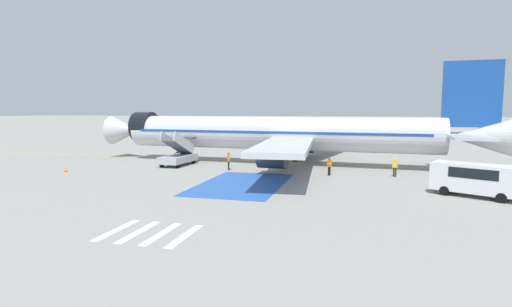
{
  "coord_description": "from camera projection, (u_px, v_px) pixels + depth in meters",
  "views": [
    {
      "loc": [
        9.65,
        -42.45,
        5.83
      ],
      "look_at": [
        -0.69,
        -3.33,
        1.36
      ],
      "focal_mm": 28.0,
      "sensor_mm": 36.0,
      "label": 1
    }
  ],
  "objects": [
    {
      "name": "boarding_stairs_forward",
      "position": [
        178.0,
        156.0,
        41.79
      ],
      "size": [
        2.48,
        5.33,
        3.69
      ],
      "rotation": [
        0.0,
        0.0,
        -0.06
      ],
      "color": "#ADB2BA",
      "rests_on": "ground_plane"
    },
    {
      "name": "fuel_tanker",
      "position": [
        334.0,
        136.0,
        61.12
      ],
      "size": [
        3.37,
        9.37,
        3.47
      ],
      "rotation": [
        0.0,
        0.0,
        -0.1
      ],
      "color": "#38383D",
      "rests_on": "ground_plane"
    },
    {
      "name": "ground_crew_0",
      "position": [
        329.0,
        165.0,
        35.34
      ],
      "size": [
        0.4,
        0.49,
        1.61
      ],
      "rotation": [
        0.0,
        0.0,
        4.23
      ],
      "color": "black",
      "rests_on": "ground_plane"
    },
    {
      "name": "ground_plane",
      "position": [
        270.0,
        163.0,
        43.88
      ],
      "size": [
        600.0,
        600.0,
        0.0
      ],
      "primitive_type": "plane",
      "color": "gray"
    },
    {
      "name": "ground_crew_2",
      "position": [
        229.0,
        160.0,
        38.58
      ],
      "size": [
        0.37,
        0.48,
        1.75
      ],
      "rotation": [
        0.0,
        0.0,
        1.95
      ],
      "color": "black",
      "rests_on": "ground_plane"
    },
    {
      "name": "airliner",
      "position": [
        281.0,
        133.0,
        42.54
      ],
      "size": [
        43.09,
        32.98,
        10.28
      ],
      "rotation": [
        0.0,
        0.0,
        1.51
      ],
      "color": "silver",
      "rests_on": "ground_plane"
    },
    {
      "name": "apron_walkway_bar_2",
      "position": [
        161.0,
        234.0,
        18.79
      ],
      "size": [
        0.44,
        3.6,
        0.01
      ],
      "primitive_type": "cube",
      "color": "silver",
      "rests_on": "ground_plane"
    },
    {
      "name": "apron_stand_patch_blue",
      "position": [
        242.0,
        184.0,
        31.35
      ],
      "size": [
        6.44,
        11.05,
        0.01
      ],
      "primitive_type": "cube",
      "color": "#2856A8",
      "rests_on": "ground_plane"
    },
    {
      "name": "service_van_0",
      "position": [
        476.0,
        177.0,
        26.62
      ],
      "size": [
        5.7,
        4.18,
        2.21
      ],
      "rotation": [
        0.0,
        0.0,
        4.24
      ],
      "color": "silver",
      "rests_on": "ground_plane"
    },
    {
      "name": "ground_crew_1",
      "position": [
        395.0,
        166.0,
        34.64
      ],
      "size": [
        0.49,
        0.38,
        1.64
      ],
      "rotation": [
        0.0,
        0.0,
        5.87
      ],
      "color": "#2D2D33",
      "rests_on": "ground_plane"
    },
    {
      "name": "apron_walkway_bar_1",
      "position": [
        139.0,
        232.0,
        19.09
      ],
      "size": [
        0.44,
        3.6,
        0.01
      ],
      "primitive_type": "cube",
      "color": "silver",
      "rests_on": "ground_plane"
    },
    {
      "name": "apron_walkway_bar_3",
      "position": [
        185.0,
        236.0,
        18.48
      ],
      "size": [
        0.44,
        3.6,
        0.01
      ],
      "primitive_type": "cube",
      "color": "silver",
      "rests_on": "ground_plane"
    },
    {
      "name": "apron_walkway_bar_0",
      "position": [
        117.0,
        230.0,
        19.4
      ],
      "size": [
        0.44,
        3.6,
        0.01
      ],
      "primitive_type": "cube",
      "color": "silver",
      "rests_on": "ground_plane"
    },
    {
      "name": "traffic_cone_0",
      "position": [
        65.0,
        170.0,
        37.24
      ],
      "size": [
        0.41,
        0.41,
        0.46
      ],
      "color": "orange",
      "rests_on": "ground_plane"
    },
    {
      "name": "apron_leadline_yellow",
      "position": [
        275.0,
        164.0,
        43.11
      ],
      "size": [
        77.59,
        4.73,
        0.01
      ],
      "primitive_type": "cube",
      "rotation": [
        0.0,
        0.0,
        1.51
      ],
      "color": "gold",
      "rests_on": "ground_plane"
    }
  ]
}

